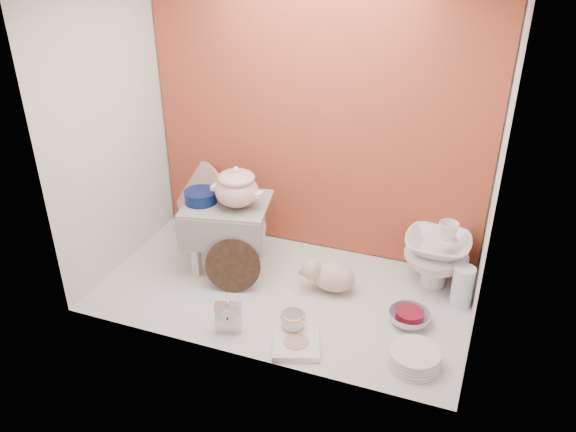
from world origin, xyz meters
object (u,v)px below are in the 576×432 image
at_px(step_stool, 228,234).
at_px(gold_rim_teacup, 293,321).
at_px(floral_platter, 200,197).
at_px(blue_white_vase, 196,216).
at_px(crystal_bowl, 409,318).
at_px(plush_pig, 333,276).
at_px(porcelain_tower, 437,253).
at_px(soup_tureen, 237,187).
at_px(mantel_clock, 228,316).
at_px(dinner_plate_stack, 414,358).

distance_m(step_stool, gold_rim_teacup, 0.67).
xyz_separation_m(step_stool, floral_platter, (-0.32, 0.29, 0.02)).
relative_size(blue_white_vase, gold_rim_teacup, 1.94).
bearing_deg(floral_platter, crystal_bowl, -19.29).
xyz_separation_m(plush_pig, porcelain_tower, (0.46, 0.24, 0.10)).
bearing_deg(soup_tureen, floral_platter, 141.44).
height_order(mantel_clock, porcelain_tower, porcelain_tower).
xyz_separation_m(blue_white_vase, mantel_clock, (0.56, -0.74, -0.03)).
height_order(floral_platter, dinner_plate_stack, floral_platter).
relative_size(floral_platter, gold_rim_teacup, 3.71).
bearing_deg(crystal_bowl, blue_white_vase, 162.96).
xyz_separation_m(soup_tureen, gold_rim_teacup, (0.44, -0.39, -0.42)).
bearing_deg(blue_white_vase, floral_platter, 91.49).
height_order(step_stool, dinner_plate_stack, step_stool).
height_order(soup_tureen, mantel_clock, soup_tureen).
relative_size(mantel_clock, gold_rim_teacup, 1.49).
bearing_deg(floral_platter, mantel_clock, -55.03).
xyz_separation_m(dinner_plate_stack, crystal_bowl, (-0.07, 0.27, -0.01)).
height_order(mantel_clock, dinner_plate_stack, mantel_clock).
distance_m(gold_rim_teacup, dinner_plate_stack, 0.55).
relative_size(floral_platter, porcelain_tower, 1.16).
height_order(floral_platter, mantel_clock, floral_platter).
bearing_deg(dinner_plate_stack, floral_platter, 152.21).
bearing_deg(soup_tureen, crystal_bowl, -9.06).
xyz_separation_m(step_stool, soup_tureen, (0.07, -0.02, 0.29)).
distance_m(plush_pig, dinner_plate_stack, 0.61).
height_order(step_stool, mantel_clock, step_stool).
xyz_separation_m(floral_platter, porcelain_tower, (1.37, -0.10, -0.03)).
relative_size(floral_platter, crystal_bowl, 2.20).
distance_m(step_stool, floral_platter, 0.43).
bearing_deg(plush_pig, dinner_plate_stack, -33.90).
height_order(soup_tureen, plush_pig, soup_tureen).
bearing_deg(gold_rim_teacup, plush_pig, 77.97).
bearing_deg(blue_white_vase, mantel_clock, -53.07).
bearing_deg(porcelain_tower, gold_rim_teacup, -131.71).
distance_m(step_stool, crystal_bowl, 1.02).
distance_m(soup_tureen, crystal_bowl, 1.03).
relative_size(soup_tureen, floral_platter, 0.61).
xyz_separation_m(soup_tureen, blue_white_vase, (-0.39, 0.25, -0.37)).
bearing_deg(mantel_clock, gold_rim_teacup, 1.78).
height_order(blue_white_vase, mantel_clock, blue_white_vase).
distance_m(soup_tureen, mantel_clock, 0.65).
bearing_deg(step_stool, plush_pig, -15.90).
bearing_deg(gold_rim_teacup, dinner_plate_stack, -2.65).
bearing_deg(blue_white_vase, soup_tureen, -33.14).
bearing_deg(dinner_plate_stack, gold_rim_teacup, 177.35).
xyz_separation_m(blue_white_vase, gold_rim_teacup, (0.83, -0.64, -0.05)).
distance_m(step_stool, mantel_clock, 0.57).
bearing_deg(soup_tureen, gold_rim_teacup, -41.58).
distance_m(soup_tureen, dinner_plate_stack, 1.16).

